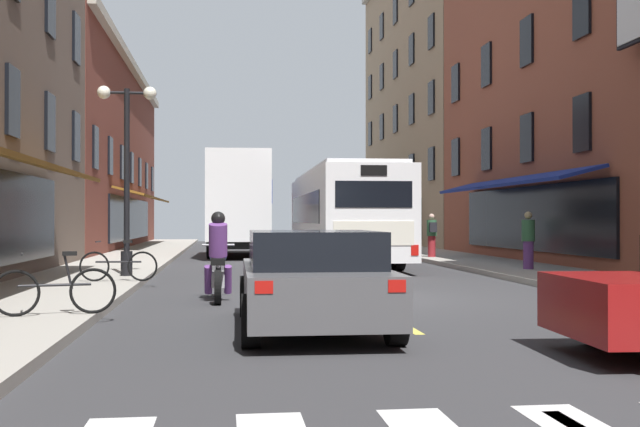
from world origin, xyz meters
The scene contains 12 objects.
ground_plane centered at (0.00, 0.00, -0.05)m, with size 34.80×80.00×0.10m, color #333335.
lane_centre_dashes centered at (0.00, -0.25, 0.00)m, with size 0.14×73.90×0.01m.
sidewalk_left centered at (-5.90, 0.00, 0.07)m, with size 3.00×80.00×0.14m, color #A39E93.
transit_bus centered at (1.43, 11.68, 1.66)m, with size 2.77×12.42×3.16m.
box_truck centered at (-1.94, 17.20, 2.11)m, with size 2.67×7.94×4.10m.
sedan_mid centered at (-1.35, -4.09, 0.69)m, with size 2.00×4.35×1.35m.
motorcycle_rider centered at (-2.66, -0.07, 0.71)m, with size 0.62×2.07×1.66m.
bicycle_near centered at (-4.95, -3.12, 0.50)m, with size 1.68×0.55×0.91m.
bicycle_mid centered at (-4.88, 3.02, 0.50)m, with size 1.71×0.48×0.91m.
pedestrian_near centered at (4.99, 13.17, 0.97)m, with size 0.36×0.51×1.58m.
pedestrian_mid centered at (5.80, 6.02, 0.95)m, with size 0.36×0.36×1.59m.
street_lamp_twin centered at (-4.92, 4.73, 2.72)m, with size 1.42×0.32×4.62m.
Camera 1 is at (-2.53, -14.66, 1.51)m, focal length 43.75 mm.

